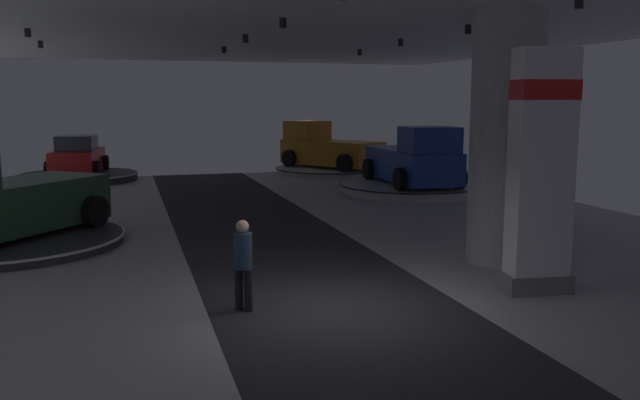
{
  "coord_description": "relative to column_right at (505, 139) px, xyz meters",
  "views": [
    {
      "loc": [
        -3.42,
        -10.31,
        3.57
      ],
      "look_at": [
        0.69,
        3.33,
        1.4
      ],
      "focal_mm": 36.41,
      "sensor_mm": 36.0,
      "label": 1
    }
  ],
  "objects": [
    {
      "name": "column_right",
      "position": [
        0.0,
        0.0,
        0.0
      ],
      "size": [
        1.55,
        1.55,
        5.5
      ],
      "color": "#ADADB2",
      "rests_on": "ground"
    },
    {
      "name": "pickup_truck_deep_right",
      "position": [
        1.81,
        18.91,
        -1.54
      ],
      "size": [
        4.58,
        5.63,
        2.3
      ],
      "color": "#B77519",
      "rests_on": "display_platform_deep_right"
    },
    {
      "name": "display_car_deep_left",
      "position": [
        -10.06,
        18.62,
        -1.63
      ],
      "size": [
        2.59,
        4.38,
        1.71
      ],
      "color": "red",
      "rests_on": "display_platform_deep_left"
    },
    {
      "name": "brand_sign_pylon",
      "position": [
        -0.66,
        -2.24,
        -0.42
      ],
      "size": [
        1.33,
        0.79,
        4.53
      ],
      "color": "slate",
      "rests_on": "ground"
    },
    {
      "name": "display_platform_deep_left",
      "position": [
        -10.05,
        18.65,
        -2.55
      ],
      "size": [
        5.22,
        5.22,
        0.36
      ],
      "color": "#333338",
      "rests_on": "ground"
    },
    {
      "name": "display_platform_mid_left",
      "position": [
        -10.92,
        4.92,
        -2.61
      ],
      "size": [
        5.68,
        5.68,
        0.24
      ],
      "color": "#333338",
      "rests_on": "ground"
    },
    {
      "name": "display_platform_far_right",
      "position": [
        2.82,
        10.94,
        -2.56
      ],
      "size": [
        5.68,
        5.68,
        0.35
      ],
      "color": "#B7B7BC",
      "rests_on": "ground"
    },
    {
      "name": "visitor_walking_near",
      "position": [
        -6.16,
        -1.8,
        -1.84
      ],
      "size": [
        0.32,
        0.32,
        1.59
      ],
      "color": "black",
      "rests_on": "ground"
    },
    {
      "name": "ground",
      "position": [
        -4.58,
        -2.16,
        -2.77
      ],
      "size": [
        24.0,
        44.0,
        0.06
      ],
      "color": "#B2B2B7"
    },
    {
      "name": "pickup_truck_far_right",
      "position": [
        2.81,
        10.62,
        -1.46
      ],
      "size": [
        2.85,
        5.4,
        2.3
      ],
      "color": "navy",
      "rests_on": "display_platform_far_right"
    },
    {
      "name": "display_platform_deep_right",
      "position": [
        1.98,
        18.63,
        -2.6
      ],
      "size": [
        5.68,
        5.68,
        0.27
      ],
      "color": "#B7B7BC",
      "rests_on": "ground"
    }
  ]
}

